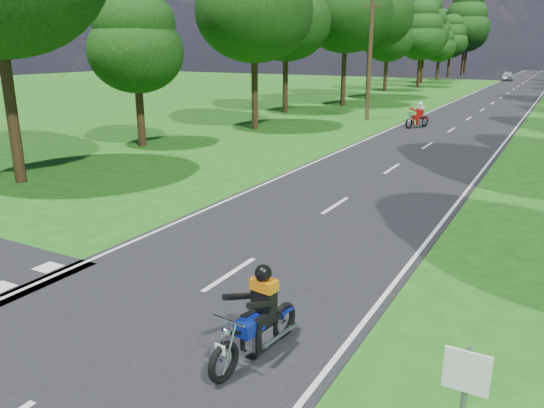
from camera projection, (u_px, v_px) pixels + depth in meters
The scene contains 9 objects.
ground at pixel (171, 313), 9.97m from camera, with size 160.00×160.00×0.00m, color #1B5513.
main_road at pixel (501, 98), 51.83m from camera, with size 7.00×140.00×0.02m, color black.
road_markings at pixel (497, 99), 50.32m from camera, with size 7.40×140.00×0.01m.
treeline at pixel (536, 13), 57.24m from camera, with size 40.00×115.35×14.78m.
telegraph_pole at pixel (370, 58), 35.05m from camera, with size 1.20×0.26×8.00m.
road_sign at pixel (463, 406), 5.33m from camera, with size 0.45×0.07×2.00m.
rider_near_blue at pixel (255, 314), 8.30m from camera, with size 0.62×1.85×1.54m, color navy, non-canonical shape.
rider_far_red at pixel (418, 115), 32.46m from camera, with size 0.63×1.88×1.57m, color #AC120D, non-canonical shape.
distant_car at pixel (507, 76), 77.42m from camera, with size 1.64×4.07×1.39m, color #BABEC2.
Camera 1 is at (6.02, -6.91, 4.82)m, focal length 35.00 mm.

